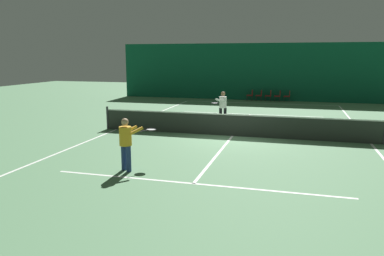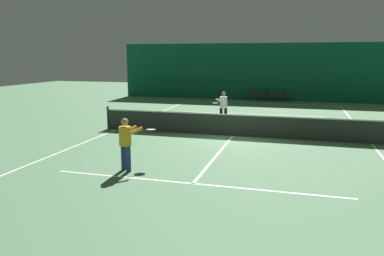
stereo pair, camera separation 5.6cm
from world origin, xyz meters
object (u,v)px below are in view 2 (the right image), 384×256
courtside_chair_3 (279,95)px  courtside_chair_0 (252,94)px  player_far (223,105)px  courtside_chair_4 (289,95)px  courtside_chair_1 (261,95)px  player_near (127,140)px  tennis_net (233,124)px  courtside_chair_2 (270,95)px

courtside_chair_3 → courtside_chair_0: bearing=-90.0°
player_far → courtside_chair_4: (3.01, 10.43, -0.46)m
courtside_chair_0 → courtside_chair_1: same height
player_far → courtside_chair_1: size_ratio=1.93×
courtside_chair_4 → player_near: bearing=-12.4°
tennis_net → player_near: player_near is taller
player_far → courtside_chair_1: 10.48m
tennis_net → player_far: (-1.02, 2.95, 0.44)m
courtside_chair_3 → player_near: bearing=-10.4°
courtside_chair_0 → player_near: bearing=-4.2°
tennis_net → courtside_chair_4: 13.52m
player_near → courtside_chair_4: (4.21, 19.15, -0.45)m
player_far → courtside_chair_2: size_ratio=1.93×
player_near → courtside_chair_3: 19.48m
player_far → courtside_chair_0: 10.44m
courtside_chair_1 → player_far: bearing=-5.0°
player_far → courtside_chair_4: bearing=177.6°
tennis_net → courtside_chair_1: tennis_net is taller
player_far → courtside_chair_2: (1.61, 10.43, -0.46)m
courtside_chair_0 → tennis_net: bearing=3.5°
player_near → courtside_chair_1: (2.11, 19.15, -0.45)m
player_near → courtside_chair_1: 19.27m
courtside_chair_0 → courtside_chair_1: (0.70, 0.00, 0.00)m
tennis_net → player_near: 6.20m
tennis_net → courtside_chair_1: size_ratio=14.29×
player_near → courtside_chair_0: 19.21m
player_far → courtside_chair_2: bearing=-175.1°
courtside_chair_1 → courtside_chair_3: size_ratio=1.00×
tennis_net → courtside_chair_0: (-0.81, 13.38, -0.03)m
player_near → courtside_chair_0: size_ratio=1.90×
player_near → courtside_chair_3: (3.51, 19.15, -0.45)m
courtside_chair_0 → courtside_chair_2: 1.40m
tennis_net → courtside_chair_0: size_ratio=14.29×
player_far → courtside_chair_3: size_ratio=1.93×
tennis_net → courtside_chair_2: 13.39m
tennis_net → courtside_chair_2: bearing=87.5°
player_near → courtside_chair_0: player_near is taller
courtside_chair_3 → player_far: bearing=-12.5°
courtside_chair_3 → courtside_chair_2: bearing=-90.0°
courtside_chair_0 → courtside_chair_1: size_ratio=1.00×
player_near → courtside_chair_0: (1.42, 19.15, -0.45)m
player_far → courtside_chair_4: 10.86m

